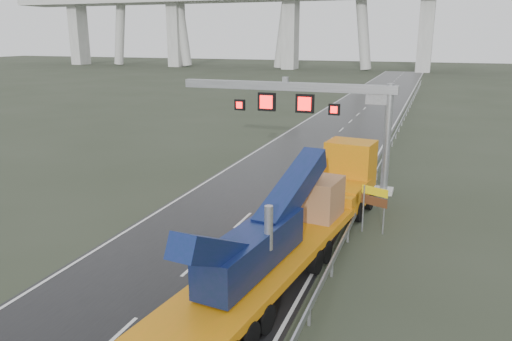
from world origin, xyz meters
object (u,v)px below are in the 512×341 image
at_px(sign_gantry, 315,105).
at_px(exit_sign_pair, 374,201).
at_px(striped_barrier, 370,184).
at_px(heavy_haul_truck, 305,213).

distance_m(sign_gantry, exit_sign_pair, 9.64).
relative_size(exit_sign_pair, striped_barrier, 2.30).
bearing_deg(sign_gantry, striped_barrier, -0.35).
xyz_separation_m(sign_gantry, exit_sign_pair, (5.00, -7.31, -3.82)).
distance_m(heavy_haul_truck, striped_barrier, 10.81).
xyz_separation_m(heavy_haul_truck, striped_barrier, (1.76, 10.58, -1.33)).
bearing_deg(exit_sign_pair, heavy_haul_truck, -108.24).
bearing_deg(exit_sign_pair, sign_gantry, 147.04).
relative_size(sign_gantry, striped_barrier, 13.36).
distance_m(sign_gantry, heavy_haul_truck, 11.44).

